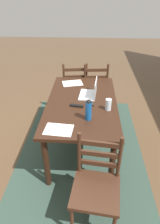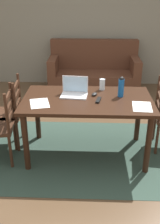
{
  "view_description": "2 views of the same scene",
  "coord_description": "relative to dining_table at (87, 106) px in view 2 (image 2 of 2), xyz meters",
  "views": [
    {
      "loc": [
        2.31,
        0.1,
        2.08
      ],
      "look_at": [
        0.05,
        -0.02,
        0.64
      ],
      "focal_mm": 32.76,
      "sensor_mm": 36.0,
      "label": 1
    },
    {
      "loc": [
        0.03,
        -3.04,
        2.01
      ],
      "look_at": [
        -0.08,
        -0.12,
        0.65
      ],
      "focal_mm": 43.81,
      "sensor_mm": 36.0,
      "label": 2
    }
  ],
  "objects": [
    {
      "name": "computer_mouse",
      "position": [
        0.08,
        0.11,
        0.11
      ],
      "size": [
        0.09,
        0.11,
        0.03
      ],
      "primitive_type": "ellipsoid",
      "rotation": [
        0.0,
        0.0,
        -0.37
      ],
      "color": "black",
      "rests_on": "dining_table"
    },
    {
      "name": "paper_stack_left",
      "position": [
        0.62,
        -0.22,
        0.1
      ],
      "size": [
        0.24,
        0.31,
        0.0
      ],
      "primitive_type": "cube",
      "rotation": [
        0.0,
        0.0,
        -0.09
      ],
      "color": "white",
      "rests_on": "dining_table"
    },
    {
      "name": "laptop",
      "position": [
        -0.16,
        0.12,
        0.16
      ],
      "size": [
        0.34,
        0.25,
        0.23
      ],
      "color": "silver",
      "rests_on": "dining_table"
    },
    {
      "name": "drinking_glass",
      "position": [
        0.19,
        0.33,
        0.17
      ],
      "size": [
        0.07,
        0.07,
        0.14
      ],
      "primitive_type": "cylinder",
      "color": "silver",
      "rests_on": "dining_table"
    },
    {
      "name": "water_bottle",
      "position": [
        0.4,
        0.09,
        0.23
      ],
      "size": [
        0.07,
        0.07,
        0.25
      ],
      "color": "#145199",
      "rests_on": "dining_table"
    },
    {
      "name": "dining_table",
      "position": [
        0.0,
        0.0,
        0.0
      ],
      "size": [
        1.56,
        0.9,
        0.77
      ],
      "color": "black",
      "rests_on": "ground"
    },
    {
      "name": "couch",
      "position": [
        0.1,
        2.43,
        -0.32
      ],
      "size": [
        1.8,
        0.8,
        1.0
      ],
      "color": "#512D1E",
      "rests_on": "ground"
    },
    {
      "name": "chair_left_far",
      "position": [
        -1.07,
        0.18,
        -0.21
      ],
      "size": [
        0.48,
        0.48,
        0.95
      ],
      "color": "#3D2316",
      "rests_on": "ground"
    },
    {
      "name": "tv_remote",
      "position": [
        0.13,
        -0.06,
        0.11
      ],
      "size": [
        0.07,
        0.18,
        0.02
      ],
      "primitive_type": "cube",
      "rotation": [
        0.0,
        0.0,
        2.95
      ],
      "color": "black",
      "rests_on": "dining_table"
    },
    {
      "name": "wall_back",
      "position": [
        0.0,
        2.91,
        0.68
      ],
      "size": [
        8.0,
        0.12,
        2.7
      ],
      "primitive_type": "cube",
      "color": "gray",
      "rests_on": "ground"
    },
    {
      "name": "area_rug",
      "position": [
        0.0,
        0.0,
        -0.67
      ],
      "size": [
        2.6,
        1.73,
        0.01
      ],
      "primitive_type": "cube",
      "color": "#2D4238",
      "rests_on": "ground"
    },
    {
      "name": "paper_stack_right",
      "position": [
        -0.55,
        -0.17,
        0.1
      ],
      "size": [
        0.28,
        0.34,
        0.0
      ],
      "primitive_type": "cube",
      "rotation": [
        0.0,
        0.0,
        0.26
      ],
      "color": "white",
      "rests_on": "dining_table"
    },
    {
      "name": "ground_plane",
      "position": [
        0.0,
        0.0,
        -0.67
      ],
      "size": [
        14.0,
        14.0,
        0.0
      ],
      "primitive_type": "plane",
      "color": "brown"
    }
  ]
}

